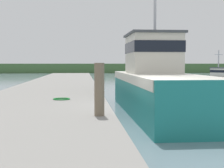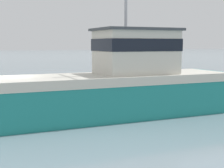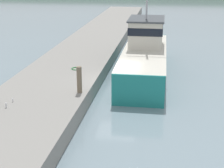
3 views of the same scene
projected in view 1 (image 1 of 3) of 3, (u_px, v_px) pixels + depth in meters
The scene contains 7 objects.
ground_plane at pixel (146, 132), 12.26m from camera, with size 320.00×320.00×0.00m, color gray.
dock_pier at pixel (32, 120), 11.89m from camera, with size 5.41×80.00×0.97m, color gray.
far_shoreline at pixel (207, 68), 89.10m from camera, with size 180.00×5.00×2.34m, color #426638.
fishing_boat_main at pixel (155, 83), 17.31m from camera, with size 3.17×14.25×9.68m.
boat_white_moored at pixel (218, 77), 42.20m from camera, with size 4.72×5.85×4.05m.
mooring_post at pixel (99, 89), 9.66m from camera, with size 0.28×0.28×1.50m, color #756651.
hose_coil at pixel (62, 99), 14.02m from camera, with size 0.69×0.69×0.05m, color #197A2D.
Camera 1 is at (-2.26, -11.99, 2.45)m, focal length 55.00 mm.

